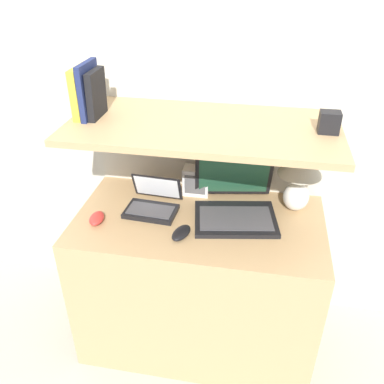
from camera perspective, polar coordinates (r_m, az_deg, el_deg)
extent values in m
plane|color=#B2AD9E|center=(2.17, -0.68, -25.07)|extent=(12.00, 12.00, 0.00)
cube|color=beige|center=(1.96, 2.92, 13.12)|extent=(6.00, 0.05, 2.40)
cube|color=tan|center=(2.08, 0.88, -12.39)|extent=(1.12, 0.60, 0.75)
cube|color=beige|center=(2.20, 2.33, -2.85)|extent=(1.12, 0.04, 1.16)
cube|color=tan|center=(1.70, 1.50, 9.10)|extent=(1.12, 0.54, 0.03)
ellipsoid|color=white|center=(1.93, 14.39, -0.62)|extent=(0.12, 0.12, 0.13)
cylinder|color=tan|center=(1.88, 14.75, 1.78)|extent=(0.02, 0.02, 0.05)
cone|color=#B2AD99|center=(1.85, 15.09, 4.01)|extent=(0.20, 0.20, 0.11)
cube|color=black|center=(1.83, 6.09, -3.76)|extent=(0.40, 0.32, 0.02)
cube|color=#47474C|center=(1.82, 6.14, -3.66)|extent=(0.35, 0.24, 0.00)
cube|color=black|center=(1.90, 5.91, 2.64)|extent=(0.37, 0.14, 0.26)
cube|color=#235138|center=(1.90, 5.92, 2.60)|extent=(0.33, 0.12, 0.23)
cube|color=black|center=(1.88, -5.78, -2.72)|extent=(0.24, 0.17, 0.02)
cube|color=#47474C|center=(1.87, -5.86, -2.53)|extent=(0.21, 0.12, 0.00)
cube|color=black|center=(1.92, -4.91, 0.74)|extent=(0.24, 0.06, 0.13)
cube|color=white|center=(1.92, -4.96, 0.71)|extent=(0.21, 0.05, 0.11)
ellipsoid|color=black|center=(1.73, -1.52, -5.76)|extent=(0.10, 0.13, 0.03)
ellipsoid|color=red|center=(1.86, -13.23, -3.61)|extent=(0.07, 0.11, 0.03)
cube|color=white|center=(1.99, 0.62, 1.60)|extent=(0.13, 0.08, 0.14)
cube|color=#59595B|center=(1.95, 0.41, 0.99)|extent=(0.10, 0.00, 0.10)
cube|color=gold|center=(1.80, -15.27, 13.38)|extent=(0.03, 0.16, 0.21)
cube|color=navy|center=(1.79, -14.29, 13.69)|extent=(0.02, 0.18, 0.23)
cube|color=black|center=(1.78, -13.29, 13.23)|extent=(0.04, 0.15, 0.20)
cube|color=black|center=(1.68, 18.71, 9.26)|extent=(0.08, 0.06, 0.08)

